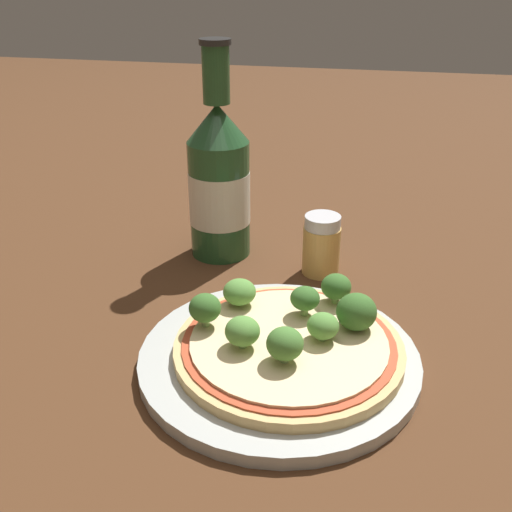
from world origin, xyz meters
TOP-DOWN VIEW (x-y plane):
  - ground_plane at (0.00, 0.00)m, footprint 3.00×3.00m
  - plate at (-0.02, -0.02)m, footprint 0.24×0.24m
  - pizza at (-0.01, -0.02)m, footprint 0.20×0.20m
  - broccoli_floret_0 at (-0.00, 0.03)m, footprint 0.03×0.03m
  - broccoli_floret_1 at (-0.01, -0.05)m, footprint 0.03×0.03m
  - broccoli_floret_2 at (0.02, -0.01)m, footprint 0.03×0.03m
  - broccoli_floret_3 at (-0.04, -0.03)m, footprint 0.03×0.03m
  - broccoli_floret_4 at (-0.06, 0.03)m, footprint 0.03×0.03m
  - broccoli_floret_5 at (0.05, 0.01)m, footprint 0.04×0.04m
  - broccoli_floret_6 at (-0.08, -0.01)m, footprint 0.03×0.03m
  - broccoli_floret_7 at (0.03, 0.05)m, footprint 0.03×0.03m
  - beer_bottle at (-0.12, 0.18)m, footprint 0.07×0.07m
  - pepper_shaker at (0.00, 0.16)m, footprint 0.04×0.04m

SIDE VIEW (x-z plane):
  - ground_plane at x=0.00m, z-range 0.00..0.00m
  - plate at x=-0.02m, z-range 0.00..0.01m
  - pizza at x=-0.01m, z-range 0.01..0.03m
  - pepper_shaker at x=0.00m, z-range 0.00..0.07m
  - broccoli_floret_4 at x=-0.06m, z-range 0.03..0.05m
  - broccoli_floret_2 at x=0.02m, z-range 0.03..0.05m
  - broccoli_floret_3 at x=-0.04m, z-range 0.03..0.05m
  - broccoli_floret_5 at x=0.05m, z-range 0.03..0.06m
  - broccoli_floret_7 at x=0.03m, z-range 0.03..0.06m
  - broccoli_floret_0 at x=0.00m, z-range 0.03..0.06m
  - broccoli_floret_1 at x=-0.01m, z-range 0.03..0.06m
  - broccoli_floret_6 at x=-0.08m, z-range 0.03..0.06m
  - beer_bottle at x=-0.12m, z-range -0.03..0.21m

